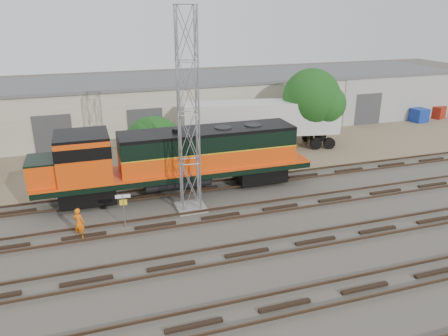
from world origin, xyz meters
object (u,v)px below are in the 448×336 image
object	(u,v)px
semi_trailer	(265,119)
signal_tower	(188,117)
worker	(79,223)
locomotive	(172,158)

from	to	relation	value
semi_trailer	signal_tower	bearing A→B (deg)	-121.84
signal_tower	worker	size ratio (longest dim) A/B	6.88
locomotive	signal_tower	distance (m)	4.45
worker	semi_trailer	size ratio (longest dim) A/B	0.13
locomotive	signal_tower	size ratio (longest dim) A/B	1.52
signal_tower	worker	xyz separation A→B (m)	(-6.74, -1.64, -5.07)
locomotive	worker	xyz separation A→B (m)	(-6.23, -4.45, -1.65)
locomotive	worker	size ratio (longest dim) A/B	10.47
worker	locomotive	bearing A→B (deg)	-110.00
locomotive	signal_tower	bearing A→B (deg)	-79.64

